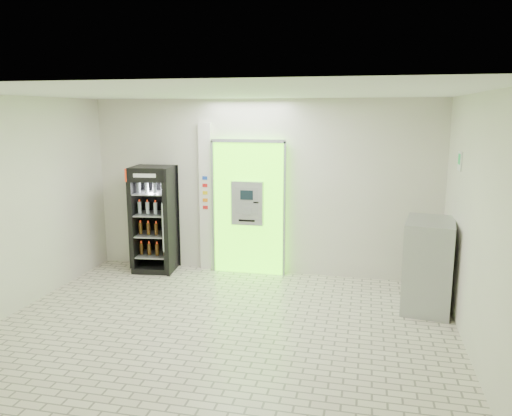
% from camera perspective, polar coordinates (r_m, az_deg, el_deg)
% --- Properties ---
extents(ground, '(6.00, 6.00, 0.00)m').
position_cam_1_polar(ground, '(6.66, -4.05, -13.75)').
color(ground, beige).
rests_on(ground, ground).
extents(room_shell, '(6.00, 6.00, 6.00)m').
position_cam_1_polar(room_shell, '(6.12, -4.28, 2.11)').
color(room_shell, silver).
rests_on(room_shell, ground).
extents(atm_assembly, '(1.30, 0.24, 2.33)m').
position_cam_1_polar(atm_assembly, '(8.59, -0.83, 0.15)').
color(atm_assembly, '#51E50E').
rests_on(atm_assembly, ground).
extents(pillar, '(0.22, 0.11, 2.60)m').
position_cam_1_polar(pillar, '(8.81, -5.72, 1.22)').
color(pillar, silver).
rests_on(pillar, ground).
extents(beverage_cooler, '(0.76, 0.71, 1.85)m').
position_cam_1_polar(beverage_cooler, '(8.96, -11.52, -1.45)').
color(beverage_cooler, black).
rests_on(beverage_cooler, ground).
extents(steel_cabinet, '(0.78, 1.05, 1.29)m').
position_cam_1_polar(steel_cabinet, '(7.53, 19.08, -6.14)').
color(steel_cabinet, '#9D9FA4').
rests_on(steel_cabinet, ground).
extents(exit_sign, '(0.02, 0.22, 0.26)m').
position_cam_1_polar(exit_sign, '(7.32, 22.27, 4.98)').
color(exit_sign, white).
rests_on(exit_sign, room_shell).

